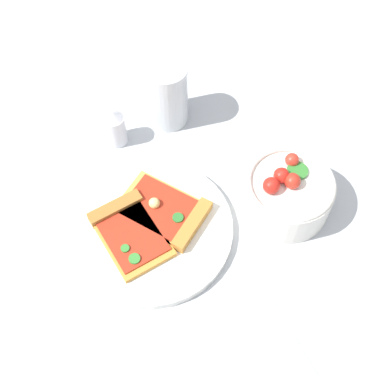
# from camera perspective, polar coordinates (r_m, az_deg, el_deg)

# --- Properties ---
(ground_plane) EXTENTS (2.40, 2.40, 0.00)m
(ground_plane) POSITION_cam_1_polar(r_m,az_deg,el_deg) (0.79, -3.75, -6.71)
(ground_plane) COLOR #B2B7BC
(ground_plane) RESTS_ON ground
(plate) EXTENTS (0.25, 0.25, 0.01)m
(plate) POSITION_cam_1_polar(r_m,az_deg,el_deg) (0.80, -4.50, -4.05)
(plate) COLOR white
(plate) RESTS_ON ground_plane
(pizza_slice_near) EXTENTS (0.15, 0.13, 0.02)m
(pizza_slice_near) POSITION_cam_1_polar(r_m,az_deg,el_deg) (0.79, -6.98, -4.07)
(pizza_slice_near) COLOR gold
(pizza_slice_near) RESTS_ON plate
(pizza_slice_far) EXTENTS (0.15, 0.16, 0.02)m
(pizza_slice_far) POSITION_cam_1_polar(r_m,az_deg,el_deg) (0.80, -2.72, -2.24)
(pizza_slice_far) COLOR gold
(pizza_slice_far) RESTS_ON plate
(salad_bowl) EXTENTS (0.14, 0.14, 0.09)m
(salad_bowl) POSITION_cam_1_polar(r_m,az_deg,el_deg) (0.81, 10.34, -0.11)
(salad_bowl) COLOR white
(salad_bowl) RESTS_ON ground_plane
(soda_glass) EXTENTS (0.07, 0.07, 0.12)m
(soda_glass) POSITION_cam_1_polar(r_m,az_deg,el_deg) (0.89, -2.69, 10.46)
(soda_glass) COLOR silver
(soda_glass) RESTS_ON ground_plane
(paper_napkin) EXTENTS (0.19, 0.17, 0.00)m
(paper_napkin) POSITION_cam_1_polar(r_m,az_deg,el_deg) (0.74, 6.92, -16.94)
(paper_napkin) COLOR white
(paper_napkin) RESTS_ON ground_plane
(pepper_shaker) EXTENTS (0.04, 0.04, 0.07)m
(pepper_shaker) POSITION_cam_1_polar(r_m,az_deg,el_deg) (0.88, -8.35, 6.96)
(pepper_shaker) COLOR silver
(pepper_shaker) RESTS_ON ground_plane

